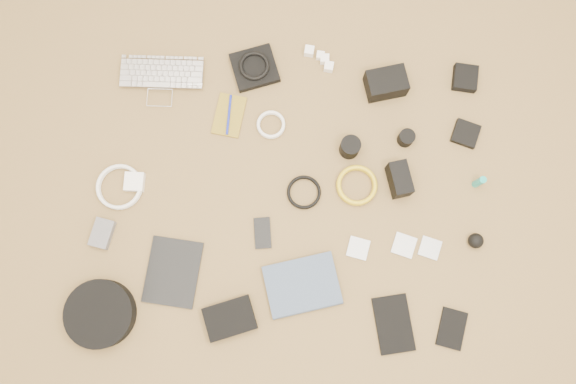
# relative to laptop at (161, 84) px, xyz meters

# --- Properties ---
(room_shell) EXTENTS (4.04, 4.04, 2.58)m
(room_shell) POSITION_rel_laptop_xyz_m (0.45, -0.36, 1.24)
(room_shell) COLOR olive
(room_shell) RESTS_ON ground
(laptop) EXTENTS (0.30, 0.21, 0.02)m
(laptop) POSITION_rel_laptop_xyz_m (0.00, 0.00, 0.00)
(laptop) COLOR silver
(laptop) RESTS_ON ground
(headphone_pouch) EXTENTS (0.19, 0.19, 0.03)m
(headphone_pouch) POSITION_rel_laptop_xyz_m (0.33, 0.08, 0.00)
(headphone_pouch) COLOR black
(headphone_pouch) RESTS_ON ground
(headphones) EXTENTS (0.13, 0.13, 0.01)m
(headphones) POSITION_rel_laptop_xyz_m (0.33, 0.08, 0.02)
(headphones) COLOR black
(headphones) RESTS_ON headphone_pouch
(charger_a) EXTENTS (0.04, 0.04, 0.03)m
(charger_a) POSITION_rel_laptop_xyz_m (0.52, 0.15, 0.00)
(charger_a) COLOR white
(charger_a) RESTS_ON ground
(charger_b) EXTENTS (0.03, 0.03, 0.03)m
(charger_b) POSITION_rel_laptop_xyz_m (0.56, 0.14, 0.00)
(charger_b) COLOR white
(charger_b) RESTS_ON ground
(charger_c) EXTENTS (0.04, 0.04, 0.03)m
(charger_c) POSITION_rel_laptop_xyz_m (0.59, 0.10, 0.00)
(charger_c) COLOR white
(charger_c) RESTS_ON ground
(charger_d) EXTENTS (0.03, 0.03, 0.03)m
(charger_d) POSITION_rel_laptop_xyz_m (0.58, 0.13, 0.00)
(charger_d) COLOR white
(charger_d) RESTS_ON ground
(dslr_camera) EXTENTS (0.16, 0.13, 0.08)m
(dslr_camera) POSITION_rel_laptop_xyz_m (0.80, 0.04, 0.03)
(dslr_camera) COLOR black
(dslr_camera) RESTS_ON ground
(lens_pouch) EXTENTS (0.09, 0.10, 0.03)m
(lens_pouch) POSITION_rel_laptop_xyz_m (1.08, 0.08, 0.00)
(lens_pouch) COLOR black
(lens_pouch) RESTS_ON ground
(notebook_olive) EXTENTS (0.12, 0.16, 0.01)m
(notebook_olive) POSITION_rel_laptop_xyz_m (0.25, -0.10, -0.01)
(notebook_olive) COLOR olive
(notebook_olive) RESTS_ON ground
(pen_blue) EXTENTS (0.01, 0.14, 0.01)m
(pen_blue) POSITION_rel_laptop_xyz_m (0.25, -0.10, 0.00)
(pen_blue) COLOR #1520AA
(pen_blue) RESTS_ON notebook_olive
(cable_white_a) EXTENTS (0.12, 0.12, 0.01)m
(cable_white_a) POSITION_rel_laptop_xyz_m (0.40, -0.13, -0.01)
(cable_white_a) COLOR white
(cable_white_a) RESTS_ON ground
(lens_a) EXTENTS (0.08, 0.08, 0.07)m
(lens_a) POSITION_rel_laptop_xyz_m (0.68, -0.20, 0.03)
(lens_a) COLOR black
(lens_a) RESTS_ON ground
(lens_b) EXTENTS (0.07, 0.07, 0.05)m
(lens_b) POSITION_rel_laptop_xyz_m (0.87, -0.15, 0.01)
(lens_b) COLOR black
(lens_b) RESTS_ON ground
(card_reader) EXTENTS (0.11, 0.11, 0.02)m
(card_reader) POSITION_rel_laptop_xyz_m (1.08, -0.12, -0.00)
(card_reader) COLOR black
(card_reader) RESTS_ON ground
(power_brick) EXTENTS (0.07, 0.07, 0.03)m
(power_brick) POSITION_rel_laptop_xyz_m (-0.06, -0.36, 0.00)
(power_brick) COLOR white
(power_brick) RESTS_ON ground
(cable_white_b) EXTENTS (0.19, 0.19, 0.01)m
(cable_white_b) POSITION_rel_laptop_xyz_m (-0.11, -0.38, -0.00)
(cable_white_b) COLOR white
(cable_white_b) RESTS_ON ground
(cable_black) EXTENTS (0.15, 0.15, 0.01)m
(cable_black) POSITION_rel_laptop_xyz_m (0.53, -0.36, -0.01)
(cable_black) COLOR black
(cable_black) RESTS_ON ground
(cable_yellow) EXTENTS (0.15, 0.15, 0.02)m
(cable_yellow) POSITION_rel_laptop_xyz_m (0.71, -0.33, -0.00)
(cable_yellow) COLOR gold
(cable_yellow) RESTS_ON ground
(flash) EXTENTS (0.09, 0.13, 0.09)m
(flash) POSITION_rel_laptop_xyz_m (0.85, -0.31, 0.03)
(flash) COLOR black
(flash) RESTS_ON ground
(lens_cleaner) EXTENTS (0.03, 0.03, 0.08)m
(lens_cleaner) POSITION_rel_laptop_xyz_m (1.12, -0.30, 0.03)
(lens_cleaner) COLOR teal
(lens_cleaner) RESTS_ON ground
(battery_charger) EXTENTS (0.08, 0.11, 0.03)m
(battery_charger) POSITION_rel_laptop_xyz_m (-0.15, -0.54, 0.00)
(battery_charger) COLOR #5C5B61
(battery_charger) RESTS_ON ground
(tablet) EXTENTS (0.19, 0.24, 0.01)m
(tablet) POSITION_rel_laptop_xyz_m (0.10, -0.66, -0.01)
(tablet) COLOR black
(tablet) RESTS_ON ground
(phone) EXTENTS (0.07, 0.11, 0.01)m
(phone) POSITION_rel_laptop_xyz_m (0.40, -0.51, -0.01)
(phone) COLOR black
(phone) RESTS_ON ground
(filter_case_left) EXTENTS (0.08, 0.08, 0.01)m
(filter_case_left) POSITION_rel_laptop_xyz_m (0.72, -0.54, -0.01)
(filter_case_left) COLOR silver
(filter_case_left) RESTS_ON ground
(filter_case_mid) EXTENTS (0.09, 0.09, 0.01)m
(filter_case_mid) POSITION_rel_laptop_xyz_m (0.88, -0.53, -0.01)
(filter_case_mid) COLOR silver
(filter_case_mid) RESTS_ON ground
(filter_case_right) EXTENTS (0.08, 0.08, 0.01)m
(filter_case_right) POSITION_rel_laptop_xyz_m (0.97, -0.53, -0.01)
(filter_case_right) COLOR silver
(filter_case_right) RESTS_ON ground
(air_blower) EXTENTS (0.07, 0.07, 0.05)m
(air_blower) POSITION_rel_laptop_xyz_m (1.11, -0.50, 0.01)
(air_blower) COLOR black
(air_blower) RESTS_ON ground
(headphone_case) EXTENTS (0.26, 0.26, 0.06)m
(headphone_case) POSITION_rel_laptop_xyz_m (-0.12, -0.81, 0.02)
(headphone_case) COLOR black
(headphone_case) RESTS_ON ground
(drive_case) EXTENTS (0.19, 0.16, 0.04)m
(drive_case) POSITION_rel_laptop_xyz_m (0.31, -0.80, 0.01)
(drive_case) COLOR black
(drive_case) RESTS_ON ground
(paperback) EXTENTS (0.28, 0.24, 0.02)m
(paperback) POSITION_rel_laptop_xyz_m (0.56, -0.76, 0.00)
(paperback) COLOR #3E4F69
(paperback) RESTS_ON ground
(notebook_black_a) EXTENTS (0.15, 0.21, 0.01)m
(notebook_black_a) POSITION_rel_laptop_xyz_m (0.85, -0.79, -0.01)
(notebook_black_a) COLOR black
(notebook_black_a) RESTS_ON ground
(notebook_black_b) EXTENTS (0.11, 0.14, 0.01)m
(notebook_black_b) POSITION_rel_laptop_xyz_m (1.04, -0.79, -0.01)
(notebook_black_b) COLOR black
(notebook_black_b) RESTS_ON ground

